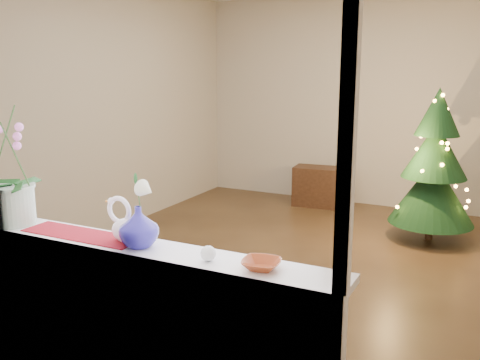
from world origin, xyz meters
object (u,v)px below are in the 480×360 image
Objects in this scene: paperweight at (208,254)px; swan at (128,221)px; amber_dish at (261,265)px; xmas_tree at (434,165)px; orchid_pot at (9,159)px; blue_vase at (139,224)px; side_table at (321,187)px.

swan is at bearing 174.36° from paperweight.
paperweight is 0.26m from amber_dish.
paperweight is at bearing -98.41° from xmas_tree.
orchid_pot is 1.34m from paperweight.
xmas_tree is (0.96, 3.70, -0.24)m from blue_vase.
xmas_tree reaches higher than side_table.
blue_vase is 0.35× the size of side_table.
orchid_pot is 3.14× the size of blue_vase.
paperweight is (0.41, -0.02, -0.08)m from blue_vase.
orchid_pot is at bearing -116.45° from xmas_tree.
orchid_pot reaches higher than amber_dish.
orchid_pot is 4.64m from side_table.
xmas_tree is at bearing 63.55° from orchid_pot.
paperweight is (0.50, -0.05, -0.08)m from swan.
orchid_pot is 2.84× the size of swan.
xmas_tree is at bearing 85.56° from amber_dish.
xmas_tree reaches higher than amber_dish.
blue_vase is 4.60m from side_table.
paperweight is at bearing -84.53° from side_table.
orchid_pot is 0.92m from blue_vase.
orchid_pot is 5.05× the size of amber_dish.
blue_vase is (0.88, 0.00, -0.26)m from orchid_pot.
amber_dish is (0.26, 0.02, -0.02)m from paperweight.
side_table is at bearing 96.47° from blue_vase.
blue_vase is 3.83m from xmas_tree.
xmas_tree is (0.55, 3.72, -0.16)m from paperweight.
paperweight reaches higher than side_table.
swan is 0.17× the size of xmas_tree.
xmas_tree reaches higher than paperweight.
swan is 0.39× the size of side_table.
amber_dish is (0.76, -0.03, -0.09)m from swan.
swan is 0.51m from paperweight.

